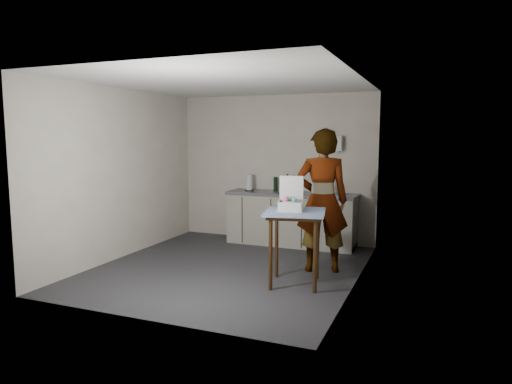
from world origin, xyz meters
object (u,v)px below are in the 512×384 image
at_px(side_table, 295,220).
at_px(standing_man, 322,201).
at_px(soap_bottle, 287,183).
at_px(kitchen_counter, 291,220).
at_px(paper_towel, 249,183).
at_px(bakery_box, 290,203).
at_px(dark_bottle, 276,184).
at_px(soda_can, 290,188).
at_px(dish_rack, 326,190).

bearing_deg(side_table, standing_man, 65.30).
xyz_separation_m(standing_man, soap_bottle, (-0.92, 1.30, 0.08)).
height_order(kitchen_counter, soap_bottle, soap_bottle).
height_order(paper_towel, bakery_box, bakery_box).
relative_size(standing_man, paper_towel, 6.81).
distance_m(dark_bottle, paper_towel, 0.47).
relative_size(side_table, soda_can, 6.87).
height_order(soap_bottle, paper_towel, soap_bottle).
relative_size(kitchen_counter, side_table, 2.36).
height_order(standing_man, paper_towel, standing_man).
relative_size(kitchen_counter, paper_towel, 7.72).
distance_m(soap_bottle, soda_can, 0.13).
distance_m(side_table, bakery_box, 0.23).
bearing_deg(dark_bottle, dish_rack, -2.79).
relative_size(side_table, standing_man, 0.48).
height_order(standing_man, bakery_box, standing_man).
distance_m(dish_rack, bakery_box, 2.08).
distance_m(standing_man, bakery_box, 0.75).
relative_size(side_table, dish_rack, 2.50).
bearing_deg(standing_man, side_table, 58.23).
distance_m(side_table, dish_rack, 2.08).
distance_m(standing_man, paper_towel, 2.11).
distance_m(dark_bottle, bakery_box, 2.32).
relative_size(soap_bottle, soda_can, 2.35).
xyz_separation_m(standing_man, soda_can, (-0.90, 1.39, -0.01)).
xyz_separation_m(standing_man, dark_bottle, (-1.18, 1.41, 0.05)).
bearing_deg(dark_bottle, soap_bottle, -23.50).
xyz_separation_m(kitchen_counter, dish_rack, (0.59, 0.04, 0.54)).
bearing_deg(side_table, paper_towel, 114.44).
bearing_deg(dish_rack, paper_towel, -178.48).
xyz_separation_m(standing_man, dish_rack, (-0.26, 1.36, -0.02)).
bearing_deg(kitchen_counter, soda_can, 123.39).
bearing_deg(dish_rack, standing_man, -79.05).
xyz_separation_m(dish_rack, bakery_box, (0.03, -2.08, 0.07)).
bearing_deg(bakery_box, side_table, -10.32).
relative_size(standing_man, bakery_box, 4.67).
bearing_deg(standing_man, kitchen_counter, -75.69).
height_order(soap_bottle, bakery_box, bakery_box).
height_order(dark_bottle, paper_towel, paper_towel).
bearing_deg(bakery_box, soap_bottle, 95.52).
xyz_separation_m(side_table, bakery_box, (-0.06, -0.00, 0.22)).
bearing_deg(paper_towel, soda_can, 4.89).
xyz_separation_m(soda_can, dish_rack, (0.63, -0.03, -0.01)).
height_order(standing_man, dish_rack, standing_man).
xyz_separation_m(kitchen_counter, bakery_box, (0.63, -2.04, 0.62)).
bearing_deg(dish_rack, soda_can, 177.57).
bearing_deg(bakery_box, dark_bottle, 100.51).
bearing_deg(soda_can, bakery_box, -72.37).
bearing_deg(standing_man, soap_bottle, -73.09).
bearing_deg(paper_towel, dark_bottle, 9.88).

